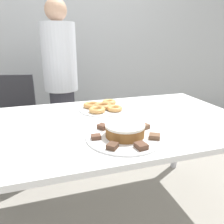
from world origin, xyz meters
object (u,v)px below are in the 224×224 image
office_chair_left (12,128)px  plate_donuts (103,109)px  plate_cake (125,137)px  person_standing (61,83)px  napkin (172,107)px  frosted_cake (125,130)px

office_chair_left → plate_donuts: 0.99m
plate_donuts → plate_cake: bearing=-91.6°
person_standing → plate_cake: size_ratio=3.90×
napkin → plate_cake: bearing=-142.9°
person_standing → frosted_cake: size_ratio=7.70×
person_standing → napkin: size_ratio=11.10×
person_standing → frosted_cake: person_standing is taller
office_chair_left → plate_donuts: bearing=-30.2°
plate_cake → frosted_cake: (0.00, 0.00, 0.04)m
plate_donuts → frosted_cake: size_ratio=1.68×
frosted_cake → napkin: bearing=37.1°
office_chair_left → plate_cake: office_chair_left is taller
plate_cake → frosted_cake: bearing=0.0°
plate_cake → napkin: plate_cake is taller
frosted_cake → napkin: (0.51, 0.39, -0.04)m
office_chair_left → napkin: office_chair_left is taller
office_chair_left → plate_cake: (0.69, -1.10, 0.31)m
office_chair_left → frosted_cake: (0.69, -1.10, 0.35)m
plate_donuts → napkin: plate_donuts is taller
person_standing → napkin: 1.05m
plate_donuts → office_chair_left: bearing=138.8°
person_standing → plate_cake: person_standing is taller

